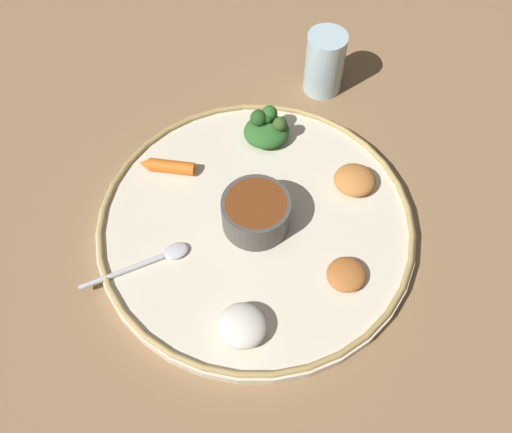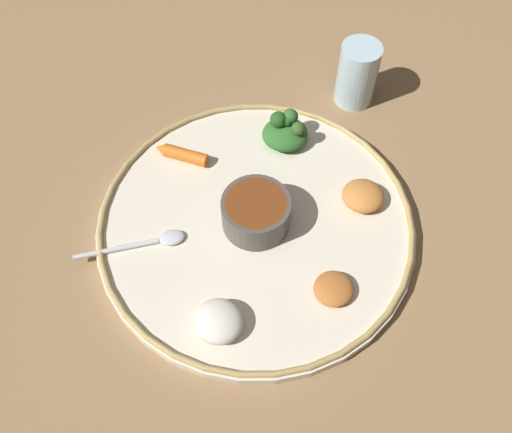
% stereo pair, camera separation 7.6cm
% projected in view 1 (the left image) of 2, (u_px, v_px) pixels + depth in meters
% --- Properties ---
extents(ground_plane, '(2.40, 2.40, 0.00)m').
position_uv_depth(ground_plane, '(256.00, 228.00, 0.79)').
color(ground_plane, olive).
extents(platter, '(0.43, 0.43, 0.02)m').
position_uv_depth(platter, '(256.00, 225.00, 0.78)').
color(platter, beige).
rests_on(platter, ground_plane).
extents(platter_rim, '(0.43, 0.43, 0.01)m').
position_uv_depth(platter_rim, '(256.00, 221.00, 0.77)').
color(platter_rim, tan).
rests_on(platter_rim, platter).
extents(center_bowl, '(0.09, 0.09, 0.05)m').
position_uv_depth(center_bowl, '(256.00, 212.00, 0.75)').
color(center_bowl, '#4C4742').
rests_on(center_bowl, platter).
extents(spoon, '(0.15, 0.03, 0.01)m').
position_uv_depth(spoon, '(153.00, 260.00, 0.74)').
color(spoon, silver).
rests_on(spoon, platter).
extents(greens_pile, '(0.08, 0.08, 0.05)m').
position_uv_depth(greens_pile, '(267.00, 128.00, 0.83)').
color(greens_pile, '#2D6628').
rests_on(greens_pile, platter).
extents(carrot_near_spoon, '(0.08, 0.06, 0.02)m').
position_uv_depth(carrot_near_spoon, '(167.00, 166.00, 0.81)').
color(carrot_near_spoon, orange).
rests_on(carrot_near_spoon, platter).
extents(mound_chickpea, '(0.06, 0.06, 0.02)m').
position_uv_depth(mound_chickpea, '(346.00, 274.00, 0.72)').
color(mound_chickpea, '#B2662D').
rests_on(mound_chickpea, platter).
extents(mound_squash, '(0.08, 0.08, 0.03)m').
position_uv_depth(mound_squash, '(355.00, 180.00, 0.79)').
color(mound_squash, '#C67A38').
rests_on(mound_squash, platter).
extents(mound_rice_white, '(0.08, 0.08, 0.03)m').
position_uv_depth(mound_rice_white, '(242.00, 326.00, 0.68)').
color(mound_rice_white, silver).
rests_on(mound_rice_white, platter).
extents(drinking_glass, '(0.06, 0.06, 0.10)m').
position_uv_depth(drinking_glass, '(324.00, 66.00, 0.89)').
color(drinking_glass, silver).
rests_on(drinking_glass, ground_plane).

